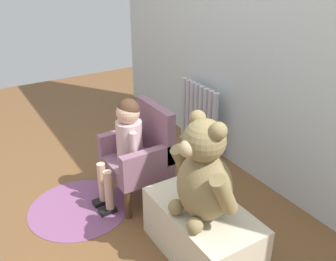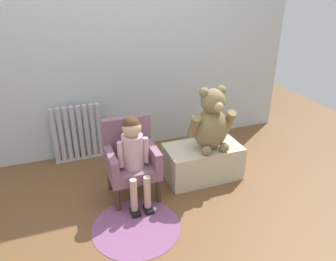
# 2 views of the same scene
# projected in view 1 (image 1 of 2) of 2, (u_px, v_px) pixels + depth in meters

# --- Properties ---
(ground_plane) EXTENTS (6.00, 6.00, 0.00)m
(ground_plane) POSITION_uv_depth(u_px,v_px,m) (94.00, 222.00, 2.40)
(ground_plane) COLOR brown
(back_wall) EXTENTS (3.80, 0.05, 2.40)m
(back_wall) POSITION_uv_depth(u_px,v_px,m) (260.00, 13.00, 2.47)
(back_wall) COLOR silver
(back_wall) RESTS_ON ground_plane
(radiator) EXTENTS (0.50, 0.05, 0.58)m
(radiator) POSITION_uv_depth(u_px,v_px,m) (199.00, 118.00, 3.16)
(radiator) COLOR #B5B3BD
(radiator) RESTS_ON ground_plane
(child_armchair) EXTENTS (0.41, 0.37, 0.67)m
(child_armchair) POSITION_uv_depth(u_px,v_px,m) (141.00, 153.00, 2.52)
(child_armchair) COLOR #845B6F
(child_armchair) RESTS_ON ground_plane
(child_figure) EXTENTS (0.25, 0.35, 0.75)m
(child_figure) POSITION_uv_depth(u_px,v_px,m) (126.00, 137.00, 2.40)
(child_figure) COLOR beige
(child_figure) RESTS_ON ground_plane
(low_bench) EXTENTS (0.68, 0.38, 0.32)m
(low_bench) POSITION_uv_depth(u_px,v_px,m) (202.00, 231.00, 2.09)
(low_bench) COLOR beige
(low_bench) RESTS_ON ground_plane
(large_teddy_bear) EXTENTS (0.42, 0.29, 0.57)m
(large_teddy_bear) POSITION_uv_depth(u_px,v_px,m) (204.00, 175.00, 1.86)
(large_teddy_bear) COLOR olive
(large_teddy_bear) RESTS_ON low_bench
(floor_rug) EXTENTS (0.67, 0.67, 0.01)m
(floor_rug) POSITION_uv_depth(u_px,v_px,m) (79.00, 208.00, 2.53)
(floor_rug) COLOR #804A74
(floor_rug) RESTS_ON ground_plane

